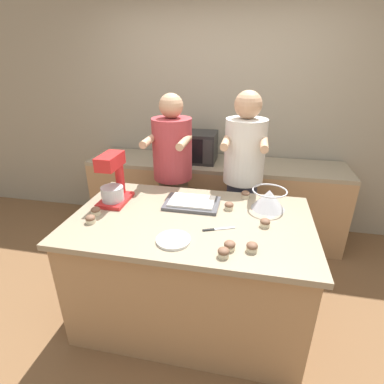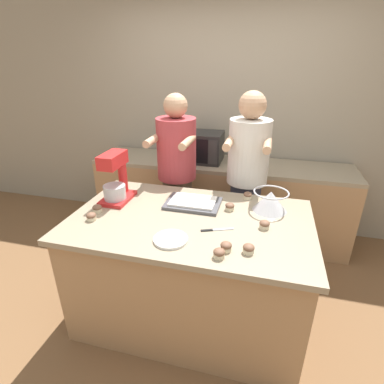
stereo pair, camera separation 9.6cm
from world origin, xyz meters
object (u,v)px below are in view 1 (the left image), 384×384
object	(u,v)px
microwave_oven	(195,147)
knife	(217,229)
cupcake_7	(252,247)
cupcake_2	(90,219)
cupcake_1	(229,206)
cupcake_6	(265,223)
small_plate	(173,240)
stand_mixer	(113,182)
cupcake_4	(230,246)
mixing_bowl	(269,199)
person_left	(173,180)
cupcake_5	(245,194)
person_right	(242,183)
baking_tray	(192,203)
cupcake_0	(223,252)
cupcake_3	(96,211)

from	to	relation	value
microwave_oven	knife	distance (m)	1.49
microwave_oven	cupcake_7	distance (m)	1.75
knife	cupcake_2	bearing A→B (deg)	-174.35
cupcake_1	cupcake_6	bearing A→B (deg)	-37.95
cupcake_2	small_plate	bearing A→B (deg)	-9.68
stand_mixer	cupcake_4	distance (m)	1.06
small_plate	cupcake_2	world-z (taller)	cupcake_2
mixing_bowl	knife	xyz separation A→B (m)	(-0.34, -0.38, -0.08)
person_left	stand_mixer	bearing A→B (deg)	-116.88
stand_mixer	cupcake_2	xyz separation A→B (m)	(-0.02, -0.34, -0.14)
knife	cupcake_4	bearing A→B (deg)	-63.70
cupcake_1	cupcake_7	world-z (taller)	same
microwave_oven	small_plate	xyz separation A→B (m)	(0.18, -1.61, -0.14)
cupcake_2	cupcake_5	distance (m)	1.20
cupcake_4	cupcake_7	size ratio (longest dim) A/B	1.00
cupcake_5	person_left	bearing A→B (deg)	155.21
stand_mixer	small_plate	world-z (taller)	stand_mixer
person_right	cupcake_2	world-z (taller)	person_right
baking_tray	cupcake_5	world-z (taller)	cupcake_5
knife	cupcake_7	xyz separation A→B (m)	(0.23, -0.20, 0.03)
mixing_bowl	cupcake_5	bearing A→B (deg)	137.49
person_right	cupcake_4	size ratio (longest dim) A/B	24.99
microwave_oven	knife	bearing A→B (deg)	-73.20
person_right	stand_mixer	world-z (taller)	person_right
microwave_oven	person_right	bearing A→B (deg)	-45.24
cupcake_0	cupcake_7	bearing A→B (deg)	29.05
cupcake_3	cupcake_6	xyz separation A→B (m)	(1.19, 0.07, 0.00)
person_left	knife	world-z (taller)	person_left
person_right	cupcake_1	world-z (taller)	person_right
mixing_bowl	small_plate	xyz separation A→B (m)	(-0.58, -0.57, -0.07)
person_right	cupcake_1	size ratio (longest dim) A/B	24.99
person_left	baking_tray	size ratio (longest dim) A/B	4.01
person_right	microwave_oven	size ratio (longest dim) A/B	3.64
stand_mixer	baking_tray	bearing A→B (deg)	6.42
cupcake_0	cupcake_3	size ratio (longest dim) A/B	1.00
mixing_bowl	small_plate	size ratio (longest dim) A/B	1.20
cupcake_5	stand_mixer	bearing A→B (deg)	-164.15
cupcake_6	microwave_oven	bearing A→B (deg)	119.41
cupcake_1	cupcake_3	xyz separation A→B (m)	(-0.93, -0.27, 0.00)
cupcake_4	cupcake_5	bearing A→B (deg)	85.34
cupcake_4	baking_tray	bearing A→B (deg)	122.23
mixing_bowl	cupcake_5	xyz separation A→B (m)	(-0.17, 0.16, -0.05)
person_left	person_right	bearing A→B (deg)	0.00
cupcake_2	stand_mixer	bearing A→B (deg)	85.96
small_plate	cupcake_6	distance (m)	0.63
cupcake_2	mixing_bowl	bearing A→B (deg)	21.26
baking_tray	cupcake_6	size ratio (longest dim) A/B	6.10
knife	cupcake_4	world-z (taller)	cupcake_4
cupcake_1	cupcake_5	xyz separation A→B (m)	(0.11, 0.23, 0.00)
cupcake_4	cupcake_5	xyz separation A→B (m)	(0.06, 0.75, 0.00)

